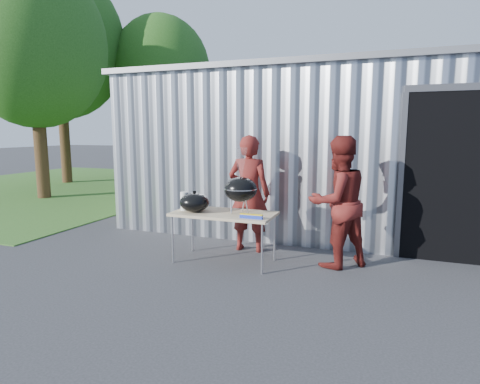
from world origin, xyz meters
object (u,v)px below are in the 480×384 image
at_px(folding_table, 224,215).
at_px(person_bystander, 338,202).
at_px(person_cook, 249,194).
at_px(kettle_grill, 241,185).

relative_size(folding_table, person_bystander, 0.80).
height_order(folding_table, person_bystander, person_bystander).
bearing_deg(folding_table, person_cook, 77.36).
bearing_deg(person_bystander, person_cook, -53.16).
bearing_deg(person_cook, folding_table, 74.81).
bearing_deg(person_bystander, folding_table, -27.94).
bearing_deg(person_bystander, kettle_grill, -27.98).
xyz_separation_m(folding_table, kettle_grill, (0.24, 0.06, 0.45)).
bearing_deg(folding_table, kettle_grill, 14.27).
height_order(kettle_grill, person_bystander, person_bystander).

